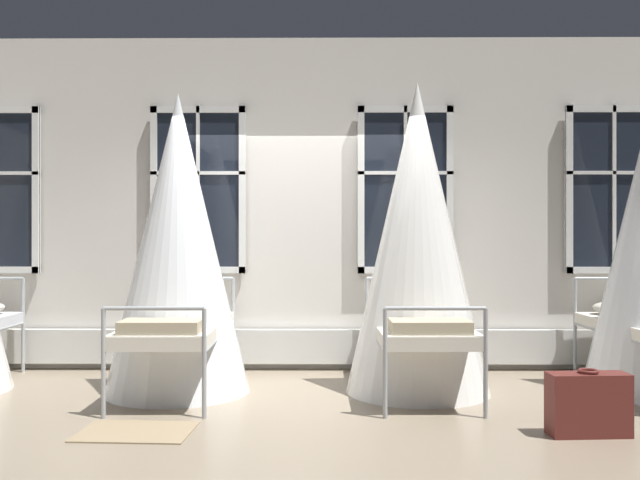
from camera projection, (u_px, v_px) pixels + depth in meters
ground at (298, 390)px, 6.18m from camera, size 21.78×21.78×0.00m
back_wall_with_windows at (302, 203)px, 7.29m from camera, size 11.89×0.10×3.55m
window_bank at (302, 272)px, 7.17m from camera, size 7.63×0.10×2.73m
cot_second at (178, 246)px, 6.13m from camera, size 1.30×1.88×2.72m
cot_third at (417, 241)px, 6.13m from camera, size 1.30×1.88×2.82m
rug_second at (136, 431)px, 4.83m from camera, size 0.83×0.60×0.01m
suitcase_dark at (588, 404)px, 4.75m from camera, size 0.57×0.24×0.47m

